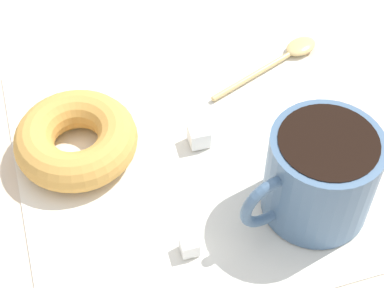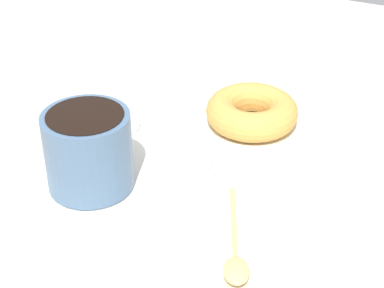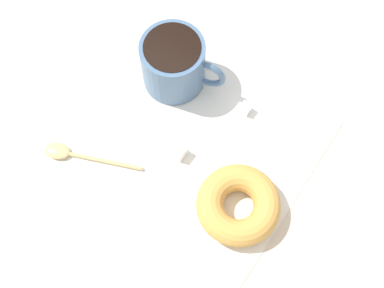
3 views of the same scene
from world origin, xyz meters
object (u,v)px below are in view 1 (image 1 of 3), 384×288
coffee_cup (319,174)px  sugar_cube (195,137)px  spoon (287,55)px  sugar_cube_extra (189,246)px  donut (76,139)px

coffee_cup → sugar_cube: 12.71cm
spoon → sugar_cube_extra: bearing=-128.6°
sugar_cube → sugar_cube_extra: sugar_cube is taller
coffee_cup → sugar_cube: coffee_cup is taller
coffee_cup → sugar_cube: size_ratio=6.60×
coffee_cup → sugar_cube: (-7.86, 9.38, -3.47)cm
donut → sugar_cube: 10.87cm
sugar_cube → sugar_cube_extra: (-3.48, -10.98, -0.20)cm
sugar_cube_extra → coffee_cup: bearing=8.1°
spoon → coffee_cup: bearing=-103.8°
donut → sugar_cube_extra: donut is taller
donut → spoon: bearing=17.1°
donut → sugar_cube: donut is taller
sugar_cube → spoon: bearing=35.6°
coffee_cup → spoon: coffee_cup is taller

